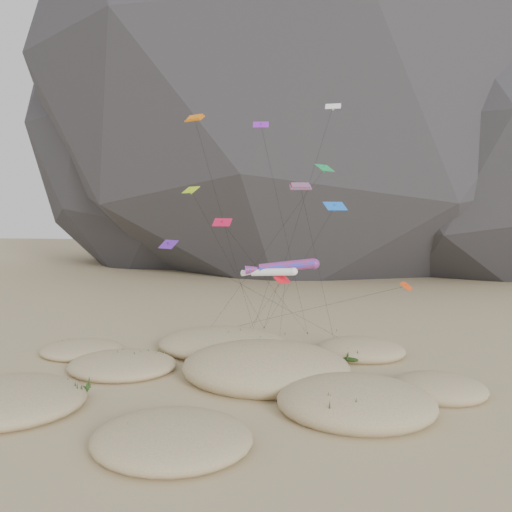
# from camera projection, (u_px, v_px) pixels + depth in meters

# --- Properties ---
(ground) EXTENTS (500.00, 500.00, 0.00)m
(ground) POSITION_uv_depth(u_px,v_px,m) (231.00, 395.00, 46.96)
(ground) COLOR #CCB789
(ground) RESTS_ON ground
(rock_headland) EXTENTS (226.37, 148.64, 177.50)m
(rock_headland) POSITION_uv_depth(u_px,v_px,m) (317.00, 35.00, 156.89)
(rock_headland) COLOR black
(rock_headland) RESTS_ON ground
(dunes) EXTENTS (50.44, 38.31, 4.58)m
(dunes) POSITION_uv_depth(u_px,v_px,m) (228.00, 372.00, 51.20)
(dunes) COLOR #CCB789
(dunes) RESTS_ON ground
(dune_grass) EXTENTS (43.49, 28.63, 1.48)m
(dune_grass) POSITION_uv_depth(u_px,v_px,m) (233.00, 378.00, 49.23)
(dune_grass) COLOR black
(dune_grass) RESTS_ON ground
(kite_stakes) EXTENTS (21.22, 6.74, 0.30)m
(kite_stakes) POSITION_uv_depth(u_px,v_px,m) (273.00, 334.00, 69.87)
(kite_stakes) COLOR #3F2D1E
(kite_stakes) RESTS_ON ground
(rainbow_tube_kite) EXTENTS (7.90, 16.20, 12.35)m
(rainbow_tube_kite) POSITION_uv_depth(u_px,v_px,m) (284.00, 266.00, 52.60)
(rainbow_tube_kite) COLOR red
(rainbow_tube_kite) RESTS_ON ground
(white_tube_kite) EXTENTS (7.11, 15.14, 11.57)m
(white_tube_kite) POSITION_uv_depth(u_px,v_px,m) (270.00, 272.00, 51.92)
(white_tube_kite) COLOR white
(white_tube_kite) RESTS_ON ground
(orange_parafoil) EXTENTS (6.03, 16.37, 28.57)m
(orange_parafoil) POSITION_uv_depth(u_px,v_px,m) (196.00, 122.00, 58.36)
(orange_parafoil) COLOR orange
(orange_parafoil) RESTS_ON ground
(multi_parafoil) EXTENTS (5.37, 13.88, 20.39)m
(multi_parafoil) POSITION_uv_depth(u_px,v_px,m) (301.00, 189.00, 53.72)
(multi_parafoil) COLOR #FF1B1A
(multi_parafoil) RESTS_ON ground
(delta_kites) EXTENTS (28.85, 21.45, 29.77)m
(delta_kites) POSITION_uv_depth(u_px,v_px,m) (273.00, 210.00, 57.39)
(delta_kites) COLOR #F9460D
(delta_kites) RESTS_ON ground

